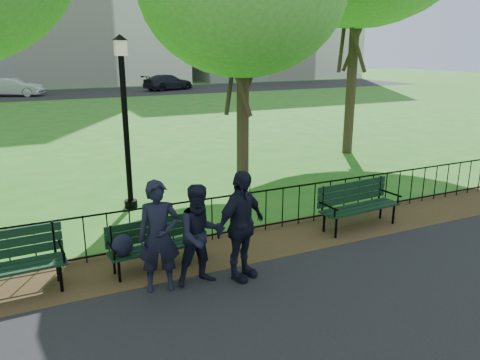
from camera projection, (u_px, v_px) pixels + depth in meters
name	position (u px, v px, depth m)	size (l,w,h in m)	color
ground	(225.00, 293.00, 7.30)	(120.00, 120.00, 0.00)	#206B1C
dirt_strip	(192.00, 255.00, 8.60)	(60.00, 1.60, 0.01)	#372816
far_street	(52.00, 94.00, 37.72)	(70.00, 9.00, 0.01)	black
iron_fence	(183.00, 222.00, 8.90)	(24.06, 0.06, 1.00)	black
park_bench_main	(143.00, 241.00, 7.84)	(1.66, 0.60, 0.92)	black
park_bench_right_a	(357.00, 200.00, 9.83)	(1.88, 0.70, 1.05)	black
lamppost	(125.00, 117.00, 10.61)	(0.36, 0.36, 3.97)	black
person_left	(159.00, 237.00, 7.17)	(0.65, 0.43, 1.78)	black
person_mid	(201.00, 235.00, 7.38)	(0.81, 0.42, 1.66)	black
person_right	(241.00, 226.00, 7.53)	(1.07, 0.44, 1.83)	black
sedan_silver	(14.00, 87.00, 36.08)	(1.47, 4.22, 1.39)	#ACB0B4
sedan_dark	(168.00, 82.00, 41.35)	(1.89, 4.64, 1.35)	black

